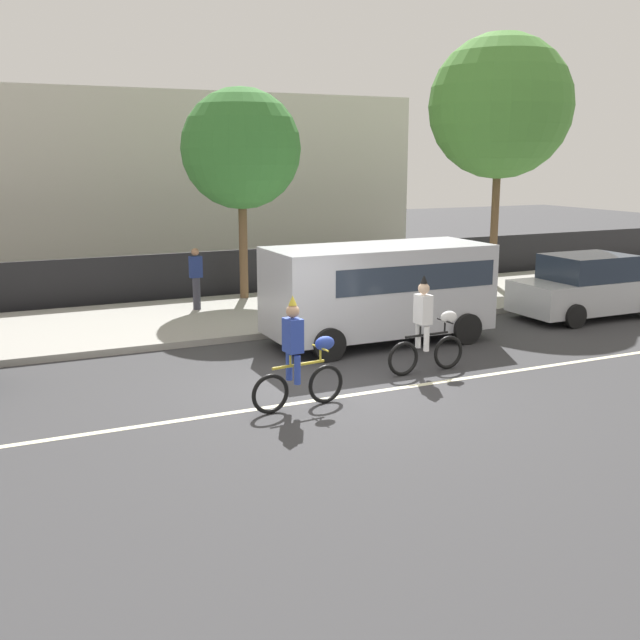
{
  "coord_description": "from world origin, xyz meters",
  "views": [
    {
      "loc": [
        -5.61,
        -11.64,
        4.1
      ],
      "look_at": [
        0.36,
        1.2,
        1.0
      ],
      "focal_mm": 42.0,
      "sensor_mm": 36.0,
      "label": 1
    }
  ],
  "objects_px": {
    "parade_cyclist_cobalt": "(299,359)",
    "parade_cyclist_zebra": "(427,330)",
    "parked_car_silver": "(589,288)",
    "parked_van_silver": "(381,286)",
    "pedestrian_onlooker": "(196,277)"
  },
  "relations": [
    {
      "from": "parade_cyclist_cobalt",
      "to": "parade_cyclist_zebra",
      "type": "xyz_separation_m",
      "value": [
        3.08,
        0.91,
        0.0
      ]
    },
    {
      "from": "parked_car_silver",
      "to": "parade_cyclist_cobalt",
      "type": "bearing_deg",
      "value": -160.21
    },
    {
      "from": "parked_van_silver",
      "to": "parade_cyclist_zebra",
      "type": "bearing_deg",
      "value": -99.13
    },
    {
      "from": "parked_van_silver",
      "to": "parked_car_silver",
      "type": "distance_m",
      "value": 6.23
    },
    {
      "from": "parade_cyclist_cobalt",
      "to": "parked_van_silver",
      "type": "bearing_deg",
      "value": 44.6
    },
    {
      "from": "parade_cyclist_cobalt",
      "to": "pedestrian_onlooker",
      "type": "relative_size",
      "value": 1.19
    },
    {
      "from": "parked_van_silver",
      "to": "parked_car_silver",
      "type": "height_order",
      "value": "parked_van_silver"
    },
    {
      "from": "parade_cyclist_cobalt",
      "to": "parade_cyclist_zebra",
      "type": "bearing_deg",
      "value": 16.46
    },
    {
      "from": "parade_cyclist_cobalt",
      "to": "parade_cyclist_zebra",
      "type": "relative_size",
      "value": 1.0
    },
    {
      "from": "parade_cyclist_zebra",
      "to": "parked_car_silver",
      "type": "relative_size",
      "value": 0.47
    },
    {
      "from": "parade_cyclist_zebra",
      "to": "parked_van_silver",
      "type": "bearing_deg",
      "value": 80.87
    },
    {
      "from": "parked_car_silver",
      "to": "pedestrian_onlooker",
      "type": "height_order",
      "value": "pedestrian_onlooker"
    },
    {
      "from": "parade_cyclist_cobalt",
      "to": "parked_car_silver",
      "type": "relative_size",
      "value": 0.47
    },
    {
      "from": "parade_cyclist_zebra",
      "to": "parade_cyclist_cobalt",
      "type": "bearing_deg",
      "value": -163.54
    },
    {
      "from": "pedestrian_onlooker",
      "to": "parade_cyclist_cobalt",
      "type": "bearing_deg",
      "value": -93.79
    }
  ]
}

